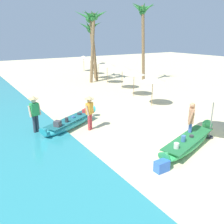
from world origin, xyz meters
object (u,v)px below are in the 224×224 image
at_px(patio_umbrella_large, 215,92).
at_px(palm_tree_tall_inland, 143,19).
at_px(palm_tree_mid_cluster, 91,34).
at_px(palm_tree_far_behind, 91,26).
at_px(cooler_box, 162,166).
at_px(boat_green_foreground, 188,142).
at_px(person_vendor_hatted, 90,111).
at_px(palm_tree_leaning_seaward, 94,25).
at_px(person_vendor_assistant, 35,112).
at_px(person_tourist_customer, 191,120).
at_px(boat_cyan_midground, 71,122).

bearing_deg(patio_umbrella_large, palm_tree_tall_inland, 64.37).
xyz_separation_m(palm_tree_mid_cluster, palm_tree_far_behind, (-0.65, -1.31, 0.74)).
xyz_separation_m(palm_tree_mid_cluster, cooler_box, (-6.50, -17.18, -4.25)).
relative_size(patio_umbrella_large, palm_tree_tall_inland, 0.33).
distance_m(boat_green_foreground, person_vendor_hatted, 4.68).
distance_m(palm_tree_tall_inland, palm_tree_leaning_seaward, 4.46).
bearing_deg(palm_tree_tall_inland, palm_tree_leaning_seaward, 147.13).
bearing_deg(patio_umbrella_large, person_vendor_assistant, 144.38).
relative_size(boat_green_foreground, palm_tree_leaning_seaward, 0.65).
bearing_deg(palm_tree_far_behind, boat_green_foreground, -103.74).
bearing_deg(palm_tree_far_behind, palm_tree_mid_cluster, 63.47).
height_order(person_vendor_assistant, palm_tree_tall_inland, palm_tree_tall_inland).
distance_m(person_tourist_customer, palm_tree_tall_inland, 14.42).
relative_size(palm_tree_leaning_seaward, cooler_box, 13.11).
relative_size(person_vendor_assistant, cooler_box, 3.64).
relative_size(boat_green_foreground, palm_tree_far_behind, 0.64).
relative_size(person_tourist_customer, patio_umbrella_large, 0.74).
bearing_deg(person_vendor_assistant, boat_cyan_midground, -2.99).
height_order(person_tourist_customer, palm_tree_far_behind, palm_tree_far_behind).
distance_m(boat_cyan_midground, person_tourist_customer, 5.65).
height_order(boat_cyan_midground, person_tourist_customer, person_tourist_customer).
xyz_separation_m(person_vendor_hatted, person_vendor_assistant, (-2.35, 0.85, 0.08)).
bearing_deg(palm_tree_mid_cluster, palm_tree_tall_inland, -54.07).
bearing_deg(boat_green_foreground, palm_tree_mid_cluster, 75.17).
bearing_deg(palm_tree_tall_inland, palm_tree_far_behind, 141.88).
height_order(person_tourist_customer, palm_tree_mid_cluster, palm_tree_mid_cluster).
bearing_deg(cooler_box, person_tourist_customer, 23.26).
bearing_deg(palm_tree_leaning_seaward, palm_tree_tall_inland, -32.87).
xyz_separation_m(boat_green_foreground, palm_tree_far_behind, (3.71, 15.15, 4.94)).
relative_size(boat_green_foreground, boat_cyan_midground, 1.14).
distance_m(palm_tree_leaning_seaward, palm_tree_mid_cluster, 2.08).
relative_size(person_tourist_customer, person_vendor_assistant, 0.95).
xyz_separation_m(boat_cyan_midground, patio_umbrella_large, (4.71, -4.50, 1.85)).
bearing_deg(palm_tree_leaning_seaward, person_tourist_customer, -102.32).
xyz_separation_m(person_vendor_hatted, palm_tree_far_behind, (6.13, 11.22, 4.22)).
xyz_separation_m(boat_green_foreground, boat_cyan_midground, (-3.08, 4.70, 0.01)).
distance_m(boat_cyan_midground, palm_tree_leaning_seaward, 13.02).
relative_size(patio_umbrella_large, cooler_box, 4.67).
height_order(palm_tree_leaning_seaward, palm_tree_mid_cluster, palm_tree_leaning_seaward).
height_order(person_vendor_assistant, palm_tree_far_behind, palm_tree_far_behind).
height_order(palm_tree_far_behind, cooler_box, palm_tree_far_behind).
xyz_separation_m(boat_cyan_midground, person_vendor_assistant, (-1.70, 0.09, 0.79)).
xyz_separation_m(boat_green_foreground, palm_tree_mid_cluster, (4.36, 16.46, 4.19)).
bearing_deg(boat_cyan_midground, person_vendor_hatted, -49.53).
relative_size(boat_cyan_midground, person_vendor_hatted, 2.22).
distance_m(palm_tree_tall_inland, palm_tree_mid_cluster, 5.35).
height_order(person_vendor_hatted, patio_umbrella_large, patio_umbrella_large).
bearing_deg(person_vendor_hatted, palm_tree_far_behind, 61.34).
height_order(palm_tree_tall_inland, palm_tree_mid_cluster, palm_tree_tall_inland).
height_order(person_vendor_assistant, patio_umbrella_large, patio_umbrella_large).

